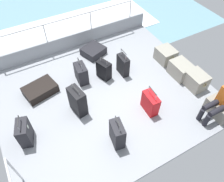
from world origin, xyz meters
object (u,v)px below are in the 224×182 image
object	(u,v)px
cargo_crate_2	(196,80)
cargo_crate_3	(221,108)
suitcase_4	(78,101)
passenger_seated	(222,101)
cargo_crate_1	(181,69)
suitcase_0	(150,103)
suitcase_8	(104,70)
suitcase_1	(40,90)
suitcase_2	(93,51)
suitcase_5	(81,74)
suitcase_3	(117,134)
cargo_crate_0	(166,55)
suitcase_7	(25,133)
suitcase_6	(123,65)

from	to	relation	value
cargo_crate_2	cargo_crate_3	distance (m)	0.93
suitcase_4	passenger_seated	bearing A→B (deg)	58.47
cargo_crate_1	cargo_crate_3	world-z (taller)	cargo_crate_1
suitcase_0	suitcase_8	distance (m)	1.56
cargo_crate_2	suitcase_1	size ratio (longest dim) A/B	0.64
suitcase_2	suitcase_0	bearing A→B (deg)	5.84
cargo_crate_1	cargo_crate_2	bearing A→B (deg)	8.13
cargo_crate_3	suitcase_2	world-z (taller)	cargo_crate_3
suitcase_0	suitcase_5	xyz separation A→B (m)	(-1.67, -1.00, -0.00)
suitcase_3	suitcase_4	xyz separation A→B (m)	(-1.15, -0.38, 0.04)
cargo_crate_2	suitcase_0	size ratio (longest dim) A/B	0.80
suitcase_1	cargo_crate_2	bearing A→B (deg)	64.43
suitcase_5	passenger_seated	bearing A→B (deg)	41.41
cargo_crate_0	suitcase_0	distance (m)	1.91
cargo_crate_2	suitcase_1	xyz separation A→B (m)	(-1.71, -3.58, -0.09)
suitcase_5	suitcase_7	distance (m)	2.03
passenger_seated	suitcase_7	bearing A→B (deg)	-110.31
suitcase_3	cargo_crate_2	bearing A→B (deg)	99.29
passenger_seated	suitcase_2	distance (m)	3.71
suitcase_1	suitcase_3	distance (m)	2.37
suitcase_0	passenger_seated	bearing A→B (deg)	54.89
cargo_crate_1	suitcase_6	distance (m)	1.55
suitcase_4	suitcase_5	xyz separation A→B (m)	(-0.88, 0.46, -0.09)
cargo_crate_1	suitcase_5	bearing A→B (deg)	-114.46
passenger_seated	suitcase_1	bearing A→B (deg)	-128.42
suitcase_1	suitcase_6	size ratio (longest dim) A/B	1.16
suitcase_3	suitcase_7	distance (m)	1.91
cargo_crate_0	suitcase_6	size ratio (longest dim) A/B	0.73
cargo_crate_0	suitcase_3	size ratio (longest dim) A/B	0.71
cargo_crate_2	suitcase_1	world-z (taller)	cargo_crate_2
suitcase_6	suitcase_7	world-z (taller)	suitcase_6
cargo_crate_0	suitcase_5	xyz separation A→B (m)	(-0.41, -2.44, 0.06)
passenger_seated	suitcase_5	bearing A→B (deg)	-138.59
passenger_seated	suitcase_2	xyz separation A→B (m)	(-3.37, -1.48, -0.43)
cargo_crate_0	suitcase_3	world-z (taller)	suitcase_3
suitcase_4	suitcase_5	world-z (taller)	suitcase_4
suitcase_0	suitcase_3	bearing A→B (deg)	-71.68
cargo_crate_3	suitcase_3	bearing A→B (deg)	-101.44
cargo_crate_1	suitcase_7	bearing A→B (deg)	-90.49
suitcase_1	suitcase_5	size ratio (longest dim) A/B	1.28
suitcase_0	suitcase_6	distance (m)	1.39
cargo_crate_2	suitcase_2	bearing A→B (deg)	-144.59
suitcase_1	suitcase_5	world-z (taller)	suitcase_5
cargo_crate_3	suitcase_1	xyz separation A→B (m)	(-2.63, -3.50, -0.07)
cargo_crate_2	suitcase_3	bearing A→B (deg)	-80.71
suitcase_8	suitcase_1	bearing A→B (deg)	-99.35
cargo_crate_2	suitcase_3	distance (m)	2.60
suitcase_6	suitcase_1	bearing A→B (deg)	-99.97
suitcase_2	suitcase_6	distance (m)	1.18
cargo_crate_3	suitcase_2	size ratio (longest dim) A/B	0.87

